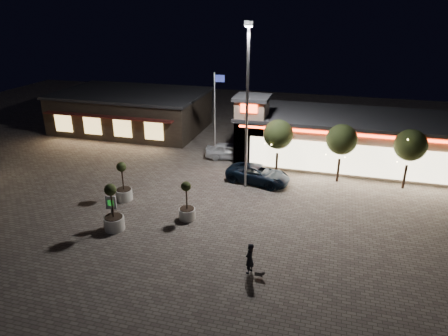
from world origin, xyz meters
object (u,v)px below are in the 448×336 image
(pickup_truck, at_px, (258,174))
(white_sedan, at_px, (229,151))
(planter_left, at_px, (124,188))
(planter_mid, at_px, (113,216))
(pedestrian, at_px, (250,258))
(valet_sign, at_px, (111,205))

(pickup_truck, xyz_separation_m, white_sedan, (-3.61, 4.57, 0.04))
(planter_left, distance_m, planter_mid, 4.21)
(pedestrian, bearing_deg, valet_sign, -84.39)
(planter_left, bearing_deg, white_sedan, 62.63)
(planter_left, relative_size, valet_sign, 1.40)
(pedestrian, bearing_deg, planter_left, -99.38)
(pickup_truck, relative_size, valet_sign, 2.42)
(pedestrian, height_order, planter_mid, planter_mid)
(valet_sign, bearing_deg, white_sedan, 73.15)
(pedestrian, xyz_separation_m, planter_mid, (-9.27, 2.05, 0.09))
(planter_mid, xyz_separation_m, valet_sign, (-0.33, 0.39, 0.50))
(white_sedan, height_order, pedestrian, pedestrian)
(pedestrian, height_order, valet_sign, valet_sign)
(pickup_truck, bearing_deg, planter_mid, 153.45)
(pedestrian, xyz_separation_m, valet_sign, (-9.60, 2.43, 0.59))
(white_sedan, distance_m, planter_mid, 14.71)
(white_sedan, height_order, planter_left, planter_left)
(white_sedan, xyz_separation_m, planter_left, (-5.31, -10.25, 0.16))
(pickup_truck, bearing_deg, white_sedan, 49.50)
(planter_mid, distance_m, valet_sign, 0.71)
(planter_mid, bearing_deg, planter_left, 110.17)
(planter_left, xyz_separation_m, planter_mid, (1.45, -3.95, 0.06))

